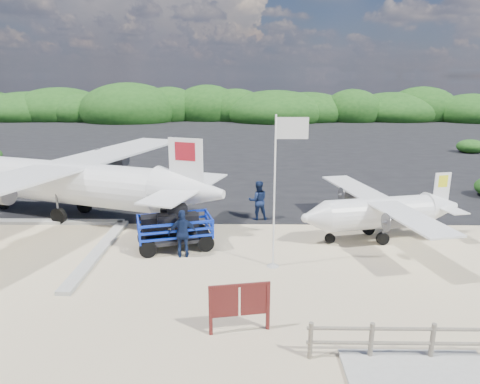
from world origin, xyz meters
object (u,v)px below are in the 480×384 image
object	(u,v)px
crew_a	(154,210)
baggage_cart	(176,248)
signboard	(240,332)
aircraft_small	(139,140)
crew_b	(258,200)
crew_c	(183,234)
aircraft_large	(384,152)
flagpole	(273,266)

from	to	relation	value
crew_a	baggage_cart	bearing A→B (deg)	139.20
signboard	aircraft_small	distance (m)	38.47
crew_b	crew_c	world-z (taller)	crew_b
signboard	aircraft_large	distance (m)	31.83
aircraft_large	aircraft_small	world-z (taller)	aircraft_large
crew_c	aircraft_small	distance (m)	32.97
flagpole	signboard	world-z (taller)	flagpole
crew_a	aircraft_small	world-z (taller)	crew_a
signboard	aircraft_large	xyz separation A→B (m)	(12.93, 29.08, 0.00)
baggage_cart	aircraft_small	size ratio (longest dim) A/B	0.43
baggage_cart	signboard	size ratio (longest dim) A/B	1.78
flagpole	crew_c	world-z (taller)	flagpole
crew_b	crew_a	bearing A→B (deg)	5.18
aircraft_small	baggage_cart	bearing A→B (deg)	93.65
baggage_cart	aircraft_small	bearing A→B (deg)	89.93
crew_a	aircraft_small	distance (m)	29.19
flagpole	crew_b	size ratio (longest dim) A/B	2.85
crew_a	aircraft_large	distance (m)	26.77
signboard	crew_c	world-z (taller)	crew_c
aircraft_large	aircraft_small	distance (m)	25.83
crew_a	aircraft_small	xyz separation A→B (m)	(-7.65, 28.15, -0.84)
crew_c	aircraft_small	size ratio (longest dim) A/B	0.26
baggage_cart	aircraft_large	xyz separation A→B (m)	(15.66, 23.17, 0.00)
aircraft_small	crew_b	bearing A→B (deg)	102.09
baggage_cart	crew_c	xyz separation A→B (m)	(0.46, -0.85, 0.95)
crew_c	flagpole	bearing A→B (deg)	160.36
crew_b	flagpole	bearing A→B (deg)	86.71
baggage_cart	crew_c	world-z (taller)	crew_c
crew_c	aircraft_small	xyz separation A→B (m)	(-9.51, 31.55, -0.95)
crew_c	aircraft_large	distance (m)	28.44
crew_c	baggage_cart	bearing A→B (deg)	-67.78
aircraft_large	aircraft_small	xyz separation A→B (m)	(-24.70, 7.54, 0.00)
baggage_cart	crew_b	xyz separation A→B (m)	(3.48, 3.68, 0.98)
flagpole	crew_b	bearing A→B (deg)	94.55
crew_c	aircraft_small	bearing A→B (deg)	-79.45
flagpole	crew_a	distance (m)	6.83
aircraft_large	aircraft_small	size ratio (longest dim) A/B	2.43
baggage_cart	crew_c	bearing A→B (deg)	-78.05
crew_b	aircraft_small	world-z (taller)	crew_b
baggage_cart	crew_a	world-z (taller)	crew_a
crew_c	crew_a	bearing A→B (deg)	-67.55
signboard	aircraft_large	bearing A→B (deg)	55.74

